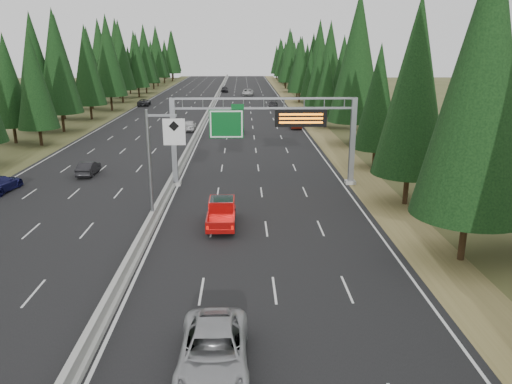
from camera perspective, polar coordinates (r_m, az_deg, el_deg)
road at (r=89.69m, az=-5.69°, el=8.46°), size 32.00×260.00×0.08m
shoulder_right at (r=90.18m, az=5.79°, el=8.49°), size 3.60×260.00×0.06m
shoulder_left at (r=92.69m, az=-16.85°, el=8.09°), size 3.60×260.00×0.06m
median_barrier at (r=89.64m, az=-5.70°, el=8.69°), size 0.70×260.00×0.85m
sign_gantry at (r=44.13m, az=1.73°, el=7.35°), size 16.75×0.98×7.80m
hov_sign_pole at (r=34.90m, az=-11.17°, el=3.76°), size 2.80×0.50×8.00m
tree_row_right at (r=78.14m, az=10.17°, el=13.73°), size 11.48×245.25×18.74m
tree_row_left at (r=86.82m, az=-21.26°, el=13.63°), size 12.31×246.71×18.81m
silver_minivan at (r=20.10m, az=-4.88°, el=-17.69°), size 2.73×5.85×1.62m
red_pickup at (r=35.12m, az=-3.94°, el=-2.14°), size 1.89×5.29×1.72m
car_ahead_green at (r=73.08m, az=-2.03°, el=7.29°), size 1.70×3.82×1.28m
car_ahead_dkred at (r=77.44m, az=4.51°, el=7.86°), size 1.72×4.71×1.54m
car_ahead_dkgrey at (r=103.07m, az=1.97°, el=9.94°), size 2.31×4.85×1.37m
car_ahead_white at (r=130.69m, az=-0.94°, el=11.34°), size 2.93×5.91×1.61m
car_ahead_far at (r=140.67m, az=-3.61°, el=11.65°), size 2.07×4.67×1.56m
car_onc_near at (r=51.24m, az=-18.62°, el=2.60°), size 1.44×4.06×1.33m
car_onc_white at (r=75.52m, az=-7.61°, el=7.56°), size 1.88×4.60×1.56m
car_onc_far at (r=110.04m, az=-12.69°, el=9.98°), size 2.72×5.33×1.44m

